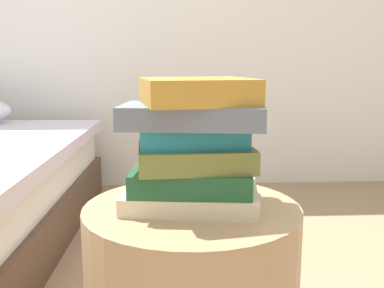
# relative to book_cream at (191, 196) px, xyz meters

# --- Properties ---
(book_cream) EXTENTS (0.31, 0.25, 0.04)m
(book_cream) POSITION_rel_book_cream_xyz_m (0.00, 0.00, 0.00)
(book_cream) COLOR beige
(book_cream) RESTS_ON side_table
(book_forest) EXTENTS (0.27, 0.22, 0.05)m
(book_forest) POSITION_rel_book_cream_xyz_m (0.00, -0.00, 0.04)
(book_forest) COLOR #1E512D
(book_forest) RESTS_ON book_cream
(book_olive) EXTENTS (0.25, 0.19, 0.05)m
(book_olive) POSITION_rel_book_cream_xyz_m (0.01, -0.01, 0.09)
(book_olive) COLOR olive
(book_olive) RESTS_ON book_forest
(book_teal) EXTENTS (0.23, 0.17, 0.04)m
(book_teal) POSITION_rel_book_cream_xyz_m (0.00, -0.01, 0.14)
(book_teal) COLOR #1E727F
(book_teal) RESTS_ON book_olive
(book_slate) EXTENTS (0.31, 0.21, 0.05)m
(book_slate) POSITION_rel_book_cream_xyz_m (0.00, -0.02, 0.18)
(book_slate) COLOR slate
(book_slate) RESTS_ON book_teal
(book_ochre) EXTENTS (0.25, 0.24, 0.05)m
(book_ochre) POSITION_rel_book_cream_xyz_m (0.01, -0.01, 0.23)
(book_ochre) COLOR #B7842D
(book_ochre) RESTS_ON book_slate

